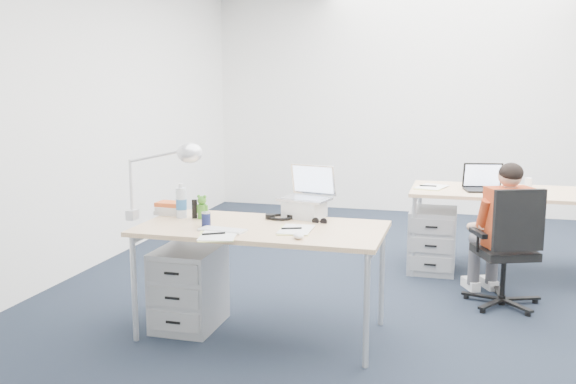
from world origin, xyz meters
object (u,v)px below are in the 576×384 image
Objects in this scene: desk_far at (505,196)px; far_cup at (528,183)px; seated_person at (499,231)px; wireless_keyboard at (222,230)px; book_stack at (170,208)px; sunglasses at (320,221)px; drawer_pedestal_far at (432,240)px; bear_figurine at (202,207)px; headphones at (281,216)px; drawer_pedestal_near at (189,287)px; dark_laptop at (486,177)px; computer_mouse at (299,236)px; can_koozie at (206,219)px; cordless_phone at (195,209)px; silver_laptop at (305,192)px; desk_near at (262,233)px; office_chair at (505,272)px; desk_lamp at (153,180)px; water_bottle at (181,201)px.

far_cup is (0.20, 0.22, 0.09)m from desk_far.
wireless_keyboard is at bearing -168.25° from seated_person.
sunglasses is at bearing -0.48° from book_stack.
drawer_pedestal_far is 2.30m from bear_figurine.
headphones is 0.81m from book_stack.
seated_person reaches higher than bear_figurine.
drawer_pedestal_near is 0.59m from book_stack.
dark_laptop is at bearing -142.62° from far_cup.
computer_mouse is 0.96× the size of sunglasses.
can_koozie is 0.28m from cordless_phone.
headphones is at bearing -134.98° from silver_laptop.
far_cup is (0.38, 0.29, -0.08)m from dark_laptop.
can_koozie is at bearing -144.62° from dark_laptop.
desk_near is at bearing -169.41° from seated_person.
cordless_phone is at bearing 134.38° from computer_mouse.
silver_laptop is (-1.39, -0.63, 0.65)m from office_chair.
desk_lamp is (-0.23, -0.02, 0.74)m from drawer_pedestal_near.
seated_person reaches higher than desk_near.
computer_mouse is 0.42× the size of water_bottle.
computer_mouse is at bearing -157.05° from seated_person.
headphones is 2.56m from far_cup.
desk_lamp is at bearing -134.08° from drawer_pedestal_far.
dark_laptop is at bearing 56.31° from bear_figurine.
seated_person reaches higher than office_chair.
office_chair reaches higher than can_koozie.
silver_laptop is at bearing 16.13° from water_bottle.
sunglasses is 1.97m from dark_laptop.
silver_laptop reaches higher than dark_laptop.
desk_near is at bearing -10.31° from water_bottle.
desk_near is at bearing -119.62° from drawer_pedestal_far.
drawer_pedestal_near is at bearing -52.23° from water_bottle.
bear_figurine reaches higher than drawer_pedestal_far.
far_cup is (2.57, 1.91, 0.00)m from book_stack.
headphones is 0.90m from desk_lamp.
drawer_pedestal_far is 1.62× the size of dark_laptop.
office_chair is at bearing 25.27° from drawer_pedestal_near.
computer_mouse is at bearing -157.65° from office_chair.
cordless_phone reaches higher than sunglasses.
dark_laptop is at bearing 78.11° from office_chair.
drawer_pedestal_near is at bearing 21.26° from desk_lamp.
cordless_phone is (0.10, 0.01, -0.05)m from water_bottle.
water_bottle is at bearing 174.57° from headphones.
wireless_keyboard is 0.67m from sunglasses.
bear_figurine is at bearing -16.09° from book_stack.
wireless_keyboard is at bearing 0.58° from desk_lamp.
desk_lamp is at bearing -145.76° from silver_laptop.
headphones is at bearing 36.83° from desk_lamp.
desk_lamp is at bearing -163.89° from cordless_phone.
silver_laptop reaches higher than computer_mouse.
desk_lamp reaches higher than silver_laptop.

